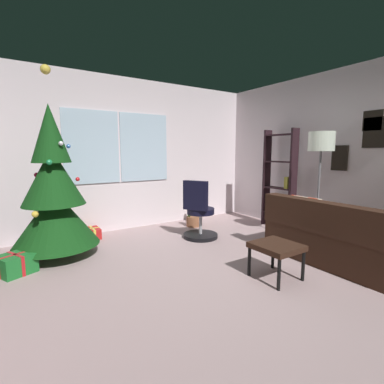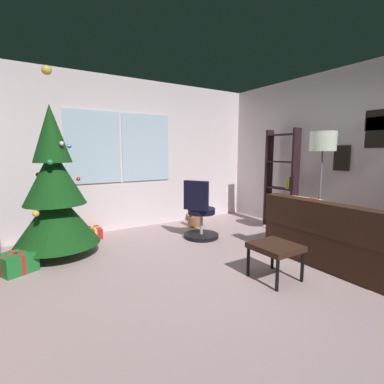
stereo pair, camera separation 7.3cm
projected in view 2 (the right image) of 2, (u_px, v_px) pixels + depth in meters
ground_plane at (230, 280)px, 3.21m from camera, size 4.68×5.13×0.10m
wall_back_with_windows at (138, 155)px, 5.19m from camera, size 4.68×0.12×2.66m
wall_right_with_frames at (354, 155)px, 4.28m from camera, size 0.12×5.13×2.66m
couch at (361, 242)px, 3.49m from camera, size 1.67×1.91×0.80m
footstool at (275, 249)px, 3.08m from camera, size 0.45×0.47×0.39m
holiday_tree at (55, 196)px, 3.72m from camera, size 1.08×1.08×2.45m
gift_box_red at (94, 233)px, 4.63m from camera, size 0.22×0.33×0.17m
gift_box_green at (17, 263)px, 3.29m from camera, size 0.45×0.43×0.23m
office_chair at (200, 216)px, 4.54m from camera, size 0.58×0.57×0.95m
bookshelf at (281, 185)px, 5.15m from camera, size 0.18×0.64×1.79m
floor_lamp at (323, 149)px, 4.10m from camera, size 0.37×0.37×1.68m
potted_plant at (195, 215)px, 5.36m from camera, size 0.36×0.39×0.58m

